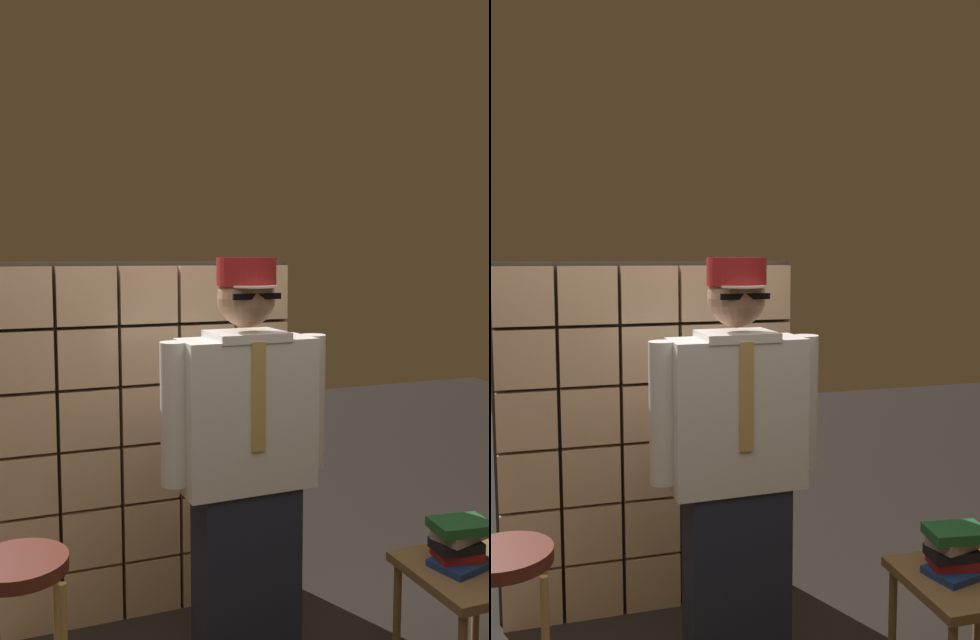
{
  "view_description": "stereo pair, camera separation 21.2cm",
  "coord_description": "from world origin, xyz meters",
  "views": [
    {
      "loc": [
        -0.71,
        -2.0,
        1.84
      ],
      "look_at": [
        0.25,
        0.54,
        1.57
      ],
      "focal_mm": 37.12,
      "sensor_mm": 36.0,
      "label": 1
    },
    {
      "loc": [
        -0.51,
        -2.07,
        1.84
      ],
      "look_at": [
        0.25,
        0.54,
        1.57
      ],
      "focal_mm": 37.12,
      "sensor_mm": 36.0,
      "label": 2
    }
  ],
  "objects": [
    {
      "name": "book_stack",
      "position": [
        1.11,
        0.22,
        0.62
      ],
      "size": [
        0.28,
        0.23,
        0.2
      ],
      "color": "navy",
      "rests_on": "side_table"
    },
    {
      "name": "bar_stool",
      "position": [
        -0.67,
        0.32,
        0.59
      ],
      "size": [
        0.34,
        0.34,
        0.8
      ],
      "color": "#592319",
      "rests_on": "ground"
    },
    {
      "name": "side_table",
      "position": [
        1.15,
        0.18,
        0.45
      ],
      "size": [
        0.52,
        0.52,
        0.51
      ],
      "color": "brown",
      "rests_on": "ground"
    },
    {
      "name": "standing_person",
      "position": [
        0.24,
        0.5,
        0.95
      ],
      "size": [
        0.73,
        0.31,
        1.83
      ],
      "rotation": [
        0.0,
        0.0,
        0.03
      ],
      "color": "#1E2333",
      "rests_on": "ground"
    },
    {
      "name": "glass_block_wall",
      "position": [
        -0.0,
        1.25,
        0.89
      ],
      "size": [
        1.53,
        0.1,
        1.83
      ],
      "color": "#E0B78C",
      "rests_on": "ground"
    }
  ]
}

